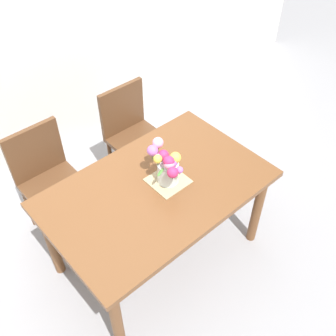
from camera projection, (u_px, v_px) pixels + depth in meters
ground_plane at (159, 253)px, 3.08m from camera, size 12.00×12.00×0.00m
back_wall at (16, 10)px, 2.96m from camera, size 7.00×0.10×2.80m
dining_table at (157, 197)px, 2.62m from camera, size 1.45×0.92×0.75m
chair_left at (47, 176)px, 2.96m from camera, size 0.42×0.42×0.90m
chair_right at (132, 131)px, 3.34m from camera, size 0.42×0.42×0.90m
placemat at (168, 181)px, 2.59m from camera, size 0.23×0.23×0.01m
flower_vase at (167, 165)px, 2.48m from camera, size 0.20×0.29×0.27m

